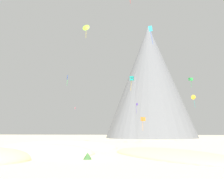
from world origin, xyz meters
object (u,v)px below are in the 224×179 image
at_px(bush_near_right, 130,150).
at_px(bush_near_left, 15,151).
at_px(rock_massif, 147,88).
at_px(kite_blue_mid, 67,79).
at_px(kite_cyan_high, 151,31).
at_px(kite_lime_high, 86,27).
at_px(kite_rainbow_low, 75,108).
at_px(bush_low_patch, 88,156).
at_px(bush_far_left, 74,146).
at_px(kite_teal_mid, 132,79).
at_px(bush_scatter_east, 97,147).
at_px(bush_far_right, 76,147).
at_px(kite_orange_low, 143,119).
at_px(kite_gold_mid, 194,97).
at_px(kite_green_mid, 191,79).
at_px(kite_indigo_mid, 137,106).

bearing_deg(bush_near_right, bush_near_left, -165.44).
relative_size(rock_massif, kite_blue_mid, 18.87).
height_order(bush_near_right, kite_cyan_high, kite_cyan_high).
bearing_deg(kite_lime_high, kite_rainbow_low, 119.32).
xyz_separation_m(bush_low_patch, kite_lime_high, (-10.11, 36.83, 36.92)).
xyz_separation_m(bush_far_left, kite_teal_mid, (13.83, 15.45, 20.16)).
height_order(bush_low_patch, bush_scatter_east, bush_low_patch).
xyz_separation_m(bush_far_left, kite_lime_high, (-0.74, 12.27, 36.99)).
distance_m(bush_near_right, bush_low_patch, 13.61).
relative_size(bush_near_right, bush_far_right, 1.80).
bearing_deg(kite_cyan_high, kite_orange_low, -36.61).
distance_m(bush_far_left, rock_massif, 89.39).
bearing_deg(kite_gold_mid, kite_teal_mid, -154.70).
distance_m(bush_near_left, kite_rainbow_low, 52.26).
bearing_deg(kite_lime_high, kite_teal_mid, 17.94).
bearing_deg(kite_cyan_high, kite_green_mid, -68.59).
height_order(kite_indigo_mid, kite_green_mid, kite_green_mid).
distance_m(kite_lime_high, kite_gold_mid, 46.95).
bearing_deg(kite_gold_mid, kite_orange_low, 176.08).
xyz_separation_m(bush_far_left, kite_green_mid, (34.27, 27.53, 21.89)).
distance_m(rock_massif, kite_blue_mid, 72.32).
bearing_deg(bush_low_patch, kite_green_mid, 64.45).
distance_m(bush_near_left, rock_massif, 106.93).
height_order(bush_far_right, kite_indigo_mid, kite_indigo_mid).
bearing_deg(rock_massif, bush_far_left, -102.94).
bearing_deg(bush_near_left, kite_lime_high, 80.03).
bearing_deg(kite_lime_high, kite_indigo_mid, 58.70).
relative_size(bush_scatter_east, kite_orange_low, 0.34).
xyz_separation_m(kite_gold_mid, kite_orange_low, (-18.94, -2.96, -8.12)).
xyz_separation_m(kite_indigo_mid, kite_green_mid, (19.60, -5.23, 8.94)).
bearing_deg(kite_orange_low, kite_indigo_mid, 81.55).
bearing_deg(kite_orange_low, bush_far_right, -162.18).
bearing_deg(kite_orange_low, kite_lime_high, 178.20).
bearing_deg(kite_cyan_high, bush_far_left, 45.08).
bearing_deg(kite_blue_mid, bush_low_patch, -117.21).
bearing_deg(kite_cyan_high, kite_gold_mid, -67.22).
height_order(bush_far_right, kite_orange_low, kite_orange_low).
xyz_separation_m(bush_near_left, bush_scatter_east, (12.55, 13.40, -0.08)).
bearing_deg(kite_rainbow_low, bush_far_left, -118.26).
xyz_separation_m(bush_near_right, bush_far_right, (-13.51, 9.21, -0.00)).
distance_m(kite_orange_low, kite_green_mid, 22.36).
distance_m(kite_rainbow_low, kite_blue_mid, 19.43).
bearing_deg(kite_indigo_mid, kite_cyan_high, 2.22).
height_order(bush_scatter_east, kite_blue_mid, kite_blue_mid).
distance_m(bush_far_right, kite_blue_mid, 29.35).
relative_size(bush_near_right, kite_indigo_mid, 0.63).
xyz_separation_m(bush_near_left, kite_green_mid, (40.23, 44.99, 21.85)).
height_order(bush_low_patch, rock_massif, rock_massif).
bearing_deg(bush_low_patch, kite_blue_mid, 112.95).
bearing_deg(kite_lime_high, kite_green_mid, 29.18).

